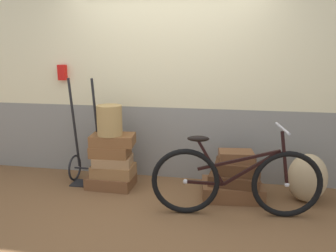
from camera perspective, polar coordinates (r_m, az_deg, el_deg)
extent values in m
cube|color=brown|center=(3.76, -2.18, -13.51)|extent=(9.17, 5.20, 0.06)
cube|color=gray|center=(4.36, 0.23, -2.67)|extent=(7.17, 0.20, 0.94)
cube|color=beige|center=(4.21, 0.25, 15.01)|extent=(7.17, 0.20, 1.71)
cube|color=red|center=(4.55, -18.10, 8.94)|extent=(0.10, 0.08, 0.20)
cube|color=brown|center=(4.16, -9.96, -9.46)|extent=(0.57, 0.41, 0.15)
cube|color=olive|center=(4.09, -9.56, -7.69)|extent=(0.51, 0.33, 0.14)
cube|color=#9E754C|center=(4.05, -9.66, -6.00)|extent=(0.49, 0.37, 0.11)
cube|color=brown|center=(4.02, -10.11, -4.32)|extent=(0.48, 0.34, 0.13)
cube|color=brown|center=(4.00, -9.69, -2.41)|extent=(0.55, 0.38, 0.13)
cube|color=brown|center=(3.88, 11.18, -10.96)|extent=(0.72, 0.53, 0.18)
cube|color=#4C2D19|center=(3.84, 11.71, -8.86)|extent=(0.61, 0.49, 0.12)
cube|color=#4C2D19|center=(3.79, 11.84, -7.06)|extent=(0.47, 0.36, 0.14)
cube|color=brown|center=(3.76, 11.87, -5.19)|extent=(0.41, 0.29, 0.11)
cylinder|color=#A8844C|center=(3.92, -10.24, 1.00)|extent=(0.30, 0.30, 0.36)
torus|color=black|center=(4.43, -16.06, -7.05)|extent=(0.03, 0.34, 0.34)
torus|color=black|center=(4.29, -11.73, -7.49)|extent=(0.03, 0.34, 0.34)
cylinder|color=black|center=(4.36, -13.93, -7.27)|extent=(0.36, 0.02, 0.02)
cylinder|color=black|center=(4.26, -16.19, 0.35)|extent=(0.03, 0.18, 1.17)
cylinder|color=black|center=(4.13, -12.48, 0.19)|extent=(0.03, 0.18, 1.17)
cube|color=black|center=(4.32, -14.42, -9.75)|extent=(0.32, 0.22, 0.02)
ellipsoid|color=tan|center=(3.96, 23.30, -8.38)|extent=(0.42, 0.36, 0.55)
torus|color=black|center=(3.36, 3.07, -9.72)|extent=(0.70, 0.13, 0.70)
sphere|color=#B2B2B7|center=(3.36, 3.07, -9.72)|extent=(0.05, 0.05, 0.05)
torus|color=black|center=(3.49, 20.18, -9.64)|extent=(0.70, 0.13, 0.70)
sphere|color=#B2B2B7|center=(3.49, 20.18, -9.64)|extent=(0.05, 0.05, 0.05)
cube|color=black|center=(3.35, 14.47, -7.15)|extent=(0.56, 0.09, 0.39)
cube|color=black|center=(3.29, 7.56, -6.42)|extent=(0.29, 0.06, 0.47)
cube|color=black|center=(3.37, 6.40, -9.91)|extent=(0.39, 0.07, 0.05)
cube|color=black|center=(3.31, 12.29, -5.89)|extent=(0.81, 0.12, 0.24)
cube|color=black|center=(3.39, 19.82, -5.38)|extent=(0.12, 0.04, 0.55)
ellipsoid|color=black|center=(3.21, 5.35, -2.23)|extent=(0.23, 0.11, 0.06)
cylinder|color=#A5A5AD|center=(3.30, 19.49, -0.38)|extent=(0.07, 0.46, 0.02)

